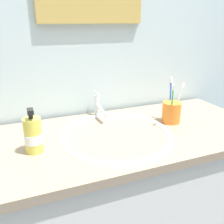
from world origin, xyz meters
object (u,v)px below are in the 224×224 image
toothbrush_white (179,99)px  soap_dispenser (33,135)px  toothbrush_blue (170,96)px  faucet (98,107)px  toothbrush_green (172,102)px  toothbrush_cup (171,112)px

toothbrush_white → soap_dispenser: 0.65m
soap_dispenser → toothbrush_blue: bearing=7.8°
soap_dispenser → toothbrush_white: bearing=5.7°
faucet → toothbrush_blue: 0.34m
faucet → toothbrush_green: toothbrush_green is taller
faucet → toothbrush_cup: faucet is taller
soap_dispenser → faucet: bearing=36.5°
toothbrush_green → soap_dispenser: bearing=-177.8°
toothbrush_cup → toothbrush_white: toothbrush_white is taller
faucet → toothbrush_white: toothbrush_white is taller
toothbrush_white → faucet: bearing=153.5°
toothbrush_cup → soap_dispenser: soap_dispenser is taller
toothbrush_cup → toothbrush_blue: size_ratio=0.49×
toothbrush_blue → toothbrush_white: bearing=-30.2°
faucet → toothbrush_white: bearing=-26.5°
toothbrush_cup → toothbrush_green: toothbrush_green is taller
toothbrush_cup → toothbrush_green: (-0.02, -0.03, 0.06)m
toothbrush_cup → soap_dispenser: size_ratio=0.57×
toothbrush_cup → soap_dispenser: 0.61m
toothbrush_white → toothbrush_green: bearing=-148.2°
toothbrush_white → toothbrush_blue: 0.04m
toothbrush_white → toothbrush_cup: bearing=-163.2°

